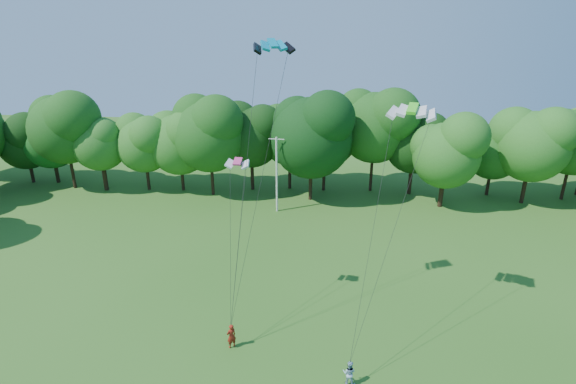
{
  "coord_description": "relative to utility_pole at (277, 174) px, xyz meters",
  "views": [
    {
      "loc": [
        2.34,
        -16.69,
        20.95
      ],
      "look_at": [
        -0.32,
        13.0,
        9.34
      ],
      "focal_mm": 28.0,
      "sensor_mm": 36.0,
      "label": 1
    }
  ],
  "objects": [
    {
      "name": "tree_back_west",
      "position": [
        -30.78,
        7.01,
        2.71
      ],
      "size": [
        7.95,
        7.95,
        11.56
      ],
      "color": "black",
      "rests_on": "ground"
    },
    {
      "name": "kite_flyer_left",
      "position": [
        -0.48,
        -23.21,
        -3.6
      ],
      "size": [
        0.79,
        0.76,
        1.81
      ],
      "primitive_type": "imported",
      "rotation": [
        0.0,
        0.0,
        3.82
      ],
      "color": "maroon",
      "rests_on": "ground"
    },
    {
      "name": "kite_flyer_right",
      "position": [
        7.32,
        -25.81,
        -3.67
      ],
      "size": [
        0.94,
        0.81,
        1.66
      ],
      "primitive_type": "imported",
      "rotation": [
        0.0,
        0.0,
        2.89
      ],
      "color": "#95B6CF",
      "rests_on": "ground"
    },
    {
      "name": "kite_pink",
      "position": [
        -0.62,
        -18.1,
        7.14
      ],
      "size": [
        1.71,
        0.9,
        0.4
      ],
      "rotation": [
        0.0,
        0.0,
        -0.07
      ],
      "color": "#CE3979",
      "rests_on": "ground"
    },
    {
      "name": "kite_teal",
      "position": [
        1.93,
        -17.95,
        14.94
      ],
      "size": [
        2.76,
        1.99,
        0.6
      ],
      "rotation": [
        0.0,
        0.0,
        0.39
      ],
      "color": "#057D9C",
      "rests_on": "ground"
    },
    {
      "name": "utility_pole",
      "position": [
        0.0,
        0.0,
        0.0
      ],
      "size": [
        1.76,
        0.23,
        8.79
      ],
      "rotation": [
        0.0,
        0.0,
        -0.09
      ],
      "color": "silver",
      "rests_on": "ground"
    },
    {
      "name": "kite_green",
      "position": [
        10.86,
        -18.48,
        11.08
      ],
      "size": [
        3.22,
        2.16,
        0.58
      ],
      "rotation": [
        0.0,
        0.0,
        -0.31
      ],
      "color": "#45E121",
      "rests_on": "ground"
    },
    {
      "name": "tree_back_center",
      "position": [
        3.68,
        3.94,
        5.07
      ],
      "size": [
        10.54,
        10.54,
        15.33
      ],
      "color": "black",
      "rests_on": "ground"
    }
  ]
}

